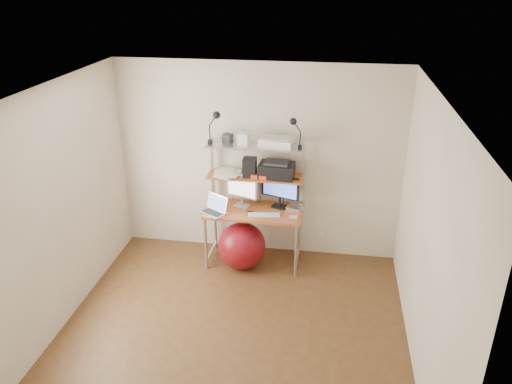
% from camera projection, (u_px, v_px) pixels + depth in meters
% --- Properties ---
extents(room, '(3.60, 3.60, 3.60)m').
position_uv_depth(room, '(229.00, 228.00, 4.68)').
color(room, brown).
rests_on(room, ground).
extents(computer_desk, '(1.20, 0.60, 1.57)m').
position_uv_depth(computer_desk, '(254.00, 192.00, 6.15)').
color(computer_desk, '#BD6F24').
rests_on(computer_desk, ground).
extents(desktop, '(1.20, 0.60, 0.00)m').
position_uv_depth(desktop, '(254.00, 210.00, 6.18)').
color(desktop, '#BD6F24').
rests_on(desktop, computer_desk).
extents(mid_shelf, '(1.18, 0.34, 0.00)m').
position_uv_depth(mid_shelf, '(255.00, 175.00, 6.13)').
color(mid_shelf, '#BD6F24').
rests_on(mid_shelf, computer_desk).
extents(top_shelf, '(1.18, 0.34, 0.00)m').
position_uv_depth(top_shelf, '(255.00, 145.00, 5.97)').
color(top_shelf, '#B5B4B9').
rests_on(top_shelf, computer_desk).
extents(floor, '(3.60, 3.60, 0.00)m').
position_uv_depth(floor, '(232.00, 334.00, 5.19)').
color(floor, brown).
rests_on(floor, ground).
extents(wall_outlet, '(0.08, 0.01, 0.12)m').
position_uv_depth(wall_outlet, '(322.00, 233.00, 6.56)').
color(wall_outlet, silver).
rests_on(wall_outlet, room).
extents(monitor_silver, '(0.41, 0.20, 0.46)m').
position_uv_depth(monitor_silver, '(242.00, 188.00, 6.20)').
color(monitor_silver, '#B1B1B6').
rests_on(monitor_silver, desktop).
extents(monitor_black, '(0.48, 0.21, 0.50)m').
position_uv_depth(monitor_black, '(280.00, 188.00, 6.17)').
color(monitor_black, black).
rests_on(monitor_black, desktop).
extents(laptop, '(0.40, 0.38, 0.27)m').
position_uv_depth(laptop, '(215.00, 209.00, 6.11)').
color(laptop, silver).
rests_on(laptop, desktop).
extents(keyboard, '(0.40, 0.16, 0.01)m').
position_uv_depth(keyboard, '(264.00, 215.00, 6.05)').
color(keyboard, silver).
rests_on(keyboard, desktop).
extents(mouse, '(0.10, 0.07, 0.02)m').
position_uv_depth(mouse, '(294.00, 217.00, 5.98)').
color(mouse, silver).
rests_on(mouse, desktop).
extents(mac_mini, '(0.25, 0.25, 0.04)m').
position_uv_depth(mac_mini, '(296.00, 207.00, 6.22)').
color(mac_mini, silver).
rests_on(mac_mini, desktop).
extents(phone, '(0.08, 0.13, 0.01)m').
position_uv_depth(phone, '(250.00, 213.00, 6.10)').
color(phone, black).
rests_on(phone, desktop).
extents(printer, '(0.44, 0.31, 0.20)m').
position_uv_depth(printer, '(277.00, 170.00, 6.05)').
color(printer, black).
rests_on(printer, mid_shelf).
extents(nas_cube, '(0.16, 0.16, 0.23)m').
position_uv_depth(nas_cube, '(250.00, 167.00, 6.07)').
color(nas_cube, black).
rests_on(nas_cube, mid_shelf).
extents(red_box, '(0.20, 0.14, 0.05)m').
position_uv_depth(red_box, '(260.00, 176.00, 6.05)').
color(red_box, red).
rests_on(red_box, mid_shelf).
extents(scanner, '(0.43, 0.31, 0.10)m').
position_uv_depth(scanner, '(277.00, 142.00, 5.92)').
color(scanner, silver).
rests_on(scanner, top_shelf).
extents(box_white, '(0.14, 0.12, 0.15)m').
position_uv_depth(box_white, '(243.00, 139.00, 5.92)').
color(box_white, silver).
rests_on(box_white, top_shelf).
extents(box_grey, '(0.13, 0.13, 0.10)m').
position_uv_depth(box_grey, '(228.00, 138.00, 6.04)').
color(box_grey, '#2A2A2C').
rests_on(box_grey, top_shelf).
extents(clip_lamp_left, '(0.16, 0.09, 0.41)m').
position_uv_depth(clip_lamp_left, '(215.00, 120.00, 5.86)').
color(clip_lamp_left, black).
rests_on(clip_lamp_left, top_shelf).
extents(clip_lamp_right, '(0.15, 0.08, 0.38)m').
position_uv_depth(clip_lamp_right, '(295.00, 127.00, 5.71)').
color(clip_lamp_right, black).
rests_on(clip_lamp_right, top_shelf).
extents(exercise_ball, '(0.60, 0.60, 0.60)m').
position_uv_depth(exercise_ball, '(242.00, 246.00, 6.25)').
color(exercise_ball, maroon).
rests_on(exercise_ball, floor).
extents(paper_stack, '(0.36, 0.40, 0.02)m').
position_uv_depth(paper_stack, '(226.00, 173.00, 6.18)').
color(paper_stack, white).
rests_on(paper_stack, mid_shelf).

